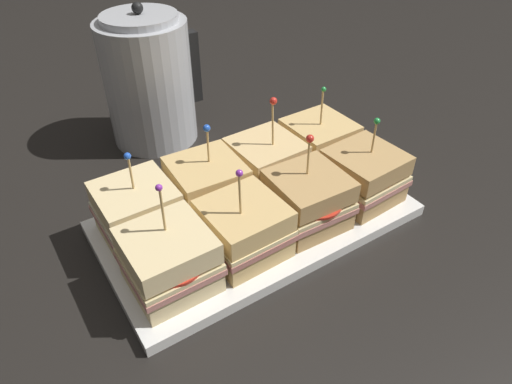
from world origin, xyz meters
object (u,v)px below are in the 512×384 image
(sandwich_front_center_left, at_px, (244,229))
(sandwich_front_center_right, at_px, (308,200))
(sandwich_back_center_left, at_px, (207,186))
(sandwich_back_center_right, at_px, (266,164))
(sandwich_front_far_left, at_px, (169,260))
(sandwich_back_far_left, at_px, (138,212))
(sandwich_back_far_right, at_px, (319,144))
(kettle_steel, at_px, (149,81))
(serving_platter, at_px, (256,218))
(sandwich_front_far_right, at_px, (364,176))

(sandwich_front_center_left, relative_size, sandwich_front_center_right, 1.00)
(sandwich_front_center_right, relative_size, sandwich_back_center_left, 1.01)
(sandwich_back_center_right, bearing_deg, sandwich_front_far_left, -153.52)
(sandwich_back_far_left, distance_m, sandwich_back_center_right, 0.22)
(sandwich_front_center_right, height_order, sandwich_back_center_right, sandwich_back_center_right)
(sandwich_front_center_left, height_order, sandwich_back_far_right, sandwich_back_far_right)
(kettle_steel, bearing_deg, sandwich_back_far_right, -55.01)
(sandwich_front_far_left, height_order, kettle_steel, kettle_steel)
(serving_platter, relative_size, sandwich_back_center_left, 3.25)
(serving_platter, relative_size, kettle_steel, 1.80)
(sandwich_front_far_left, relative_size, sandwich_back_center_right, 0.94)
(sandwich_front_center_left, xyz_separation_m, sandwich_back_far_right, (0.22, 0.11, 0.00))
(sandwich_front_center_left, distance_m, kettle_steel, 0.39)
(sandwich_front_center_right, bearing_deg, sandwich_front_far_right, -0.12)
(sandwich_back_far_left, distance_m, sandwich_back_center_left, 0.11)
(sandwich_front_far_right, relative_size, kettle_steel, 0.54)
(sandwich_front_far_left, xyz_separation_m, sandwich_back_far_right, (0.34, 0.11, 0.00))
(sandwich_front_center_right, bearing_deg, sandwich_back_center_left, 134.63)
(serving_platter, relative_size, sandwich_back_far_left, 3.34)
(sandwich_back_center_right, bearing_deg, sandwich_front_center_left, -135.23)
(sandwich_back_far_right, bearing_deg, kettle_steel, 124.99)
(sandwich_front_far_right, distance_m, sandwich_back_center_left, 0.25)
(serving_platter, bearing_deg, sandwich_back_center_left, 134.50)
(sandwich_front_far_right, height_order, sandwich_back_center_right, sandwich_back_center_right)
(sandwich_back_center_left, height_order, sandwich_back_far_right, sandwich_back_far_right)
(kettle_steel, bearing_deg, sandwich_front_far_left, -110.26)
(sandwich_back_far_right, distance_m, kettle_steel, 0.34)
(serving_platter, bearing_deg, sandwich_front_far_right, -18.45)
(sandwich_front_center_right, xyz_separation_m, kettle_steel, (-0.08, 0.39, 0.06))
(sandwich_back_far_left, height_order, sandwich_back_far_right, sandwich_back_far_right)
(sandwich_back_far_right, height_order, kettle_steel, kettle_steel)
(serving_platter, distance_m, sandwich_back_far_left, 0.18)
(sandwich_back_center_left, relative_size, kettle_steel, 0.55)
(sandwich_front_far_left, bearing_deg, sandwich_back_center_left, 44.18)
(serving_platter, bearing_deg, sandwich_front_center_right, -45.25)
(sandwich_back_far_right, xyz_separation_m, kettle_steel, (-0.19, 0.27, 0.06))
(sandwich_front_far_right, relative_size, sandwich_back_center_left, 0.97)
(sandwich_front_far_right, height_order, sandwich_back_center_left, sandwich_back_center_left)
(serving_platter, height_order, sandwich_front_center_left, sandwich_front_center_left)
(sandwich_front_center_left, height_order, sandwich_front_center_right, same)
(sandwich_back_center_left, distance_m, sandwich_back_far_right, 0.22)
(sandwich_front_far_right, height_order, sandwich_back_far_right, sandwich_back_far_right)
(sandwich_front_center_right, xyz_separation_m, sandwich_back_far_right, (0.11, 0.11, -0.00))
(serving_platter, xyz_separation_m, sandwich_back_center_right, (0.06, 0.06, 0.05))
(sandwich_back_center_left, bearing_deg, serving_platter, -45.50)
(serving_platter, relative_size, sandwich_back_far_right, 3.15)
(serving_platter, bearing_deg, sandwich_front_center_left, -135.27)
(serving_platter, xyz_separation_m, sandwich_back_far_left, (-0.17, 0.06, 0.05))
(serving_platter, height_order, sandwich_back_far_right, sandwich_back_far_right)
(sandwich_front_center_right, xyz_separation_m, sandwich_back_center_right, (0.00, 0.11, -0.00))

